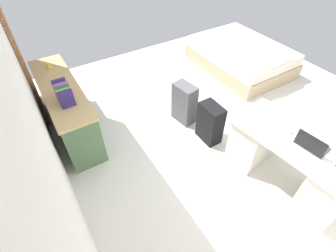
% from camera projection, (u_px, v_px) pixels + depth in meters
% --- Properties ---
extents(ground_plane, '(5.76, 5.76, 0.00)m').
position_uv_depth(ground_plane, '(219.00, 123.00, 4.01)').
color(ground_plane, silver).
extents(wall_back, '(4.68, 0.10, 2.84)m').
position_uv_depth(wall_back, '(24.00, 102.00, 2.12)').
color(wall_back, silver).
rests_on(wall_back, ground_plane).
extents(door_wooden, '(0.88, 0.05, 2.04)m').
position_uv_depth(door_wooden, '(19.00, 55.00, 3.52)').
color(door_wooden, brown).
rests_on(door_wooden, ground_plane).
extents(desk, '(1.51, 0.82, 0.73)m').
position_uv_depth(desk, '(289.00, 161.00, 2.98)').
color(desk, silver).
rests_on(desk, ground_plane).
extents(credenza, '(1.80, 0.48, 0.79)m').
position_uv_depth(credenza, '(67.00, 109.00, 3.65)').
color(credenza, '#4C6B47').
rests_on(credenza, ground_plane).
extents(bed, '(1.91, 1.41, 0.58)m').
position_uv_depth(bed, '(241.00, 56.00, 5.07)').
color(bed, tan).
rests_on(bed, ground_plane).
extents(suitcase_black, '(0.36, 0.22, 0.61)m').
position_uv_depth(suitcase_black, '(210.00, 123.00, 3.57)').
color(suitcase_black, black).
rests_on(suitcase_black, ground_plane).
extents(suitcase_spare_grey, '(0.39, 0.27, 0.65)m').
position_uv_depth(suitcase_spare_grey, '(184.00, 103.00, 3.86)').
color(suitcase_spare_grey, '#4C4C51').
rests_on(suitcase_spare_grey, ground_plane).
extents(laptop, '(0.33, 0.26, 0.21)m').
position_uv_depth(laptop, '(311.00, 144.00, 2.63)').
color(laptop, '#333338').
rests_on(laptop, desk).
extents(computer_mouse, '(0.07, 0.11, 0.03)m').
position_uv_depth(computer_mouse, '(290.00, 131.00, 2.82)').
color(computer_mouse, white).
rests_on(computer_mouse, desk).
extents(book_row, '(0.31, 0.17, 0.24)m').
position_uv_depth(book_row, '(64.00, 94.00, 3.07)').
color(book_row, navy).
rests_on(book_row, credenza).
extents(figurine_small, '(0.08, 0.08, 0.11)m').
position_uv_depth(figurine_small, '(48.00, 65.00, 3.66)').
color(figurine_small, gold).
rests_on(figurine_small, credenza).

